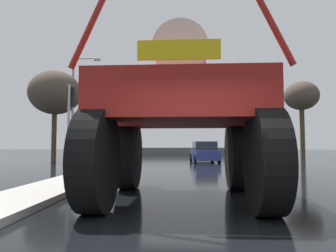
{
  "coord_description": "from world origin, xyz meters",
  "views": [
    {
      "loc": [
        -0.18,
        -3.73,
        1.3
      ],
      "look_at": [
        -0.57,
        7.72,
        1.98
      ],
      "focal_mm": 33.41,
      "sensor_mm": 36.0,
      "label": 1
    }
  ],
  "objects_px": {
    "oversize_sprayer": "(181,115)",
    "bare_tree_right": "(301,97)",
    "traffic_signal_far_left": "(245,130)",
    "sedan_ahead": "(204,152)",
    "traffic_signal_near_right": "(262,111)",
    "streetlight_far_left": "(75,102)",
    "bare_tree_left": "(55,93)",
    "traffic_signal_near_left": "(70,109)"
  },
  "relations": [
    {
      "from": "oversize_sprayer",
      "to": "bare_tree_right",
      "type": "bearing_deg",
      "value": -26.26
    },
    {
      "from": "bare_tree_right",
      "to": "streetlight_far_left",
      "type": "bearing_deg",
      "value": -167.76
    },
    {
      "from": "traffic_signal_near_left",
      "to": "bare_tree_right",
      "type": "xyz_separation_m",
      "value": [
        15.79,
        15.02,
        2.76
      ]
    },
    {
      "from": "oversize_sprayer",
      "to": "traffic_signal_near_left",
      "type": "distance_m",
      "value": 7.54
    },
    {
      "from": "traffic_signal_near_left",
      "to": "oversize_sprayer",
      "type": "bearing_deg",
      "value": -50.57
    },
    {
      "from": "sedan_ahead",
      "to": "traffic_signal_far_left",
      "type": "distance_m",
      "value": 7.67
    },
    {
      "from": "bare_tree_left",
      "to": "streetlight_far_left",
      "type": "bearing_deg",
      "value": -6.96
    },
    {
      "from": "traffic_signal_near_left",
      "to": "streetlight_far_left",
      "type": "relative_size",
      "value": 0.47
    },
    {
      "from": "traffic_signal_near_right",
      "to": "traffic_signal_near_left",
      "type": "bearing_deg",
      "value": -179.98
    },
    {
      "from": "streetlight_far_left",
      "to": "bare_tree_right",
      "type": "bearing_deg",
      "value": 12.24
    },
    {
      "from": "oversize_sprayer",
      "to": "sedan_ahead",
      "type": "xyz_separation_m",
      "value": [
        1.86,
        16.0,
        -1.3
      ]
    },
    {
      "from": "streetlight_far_left",
      "to": "bare_tree_right",
      "type": "xyz_separation_m",
      "value": [
        19.24,
        4.17,
        0.97
      ]
    },
    {
      "from": "traffic_signal_far_left",
      "to": "bare_tree_right",
      "type": "relative_size",
      "value": 0.53
    },
    {
      "from": "sedan_ahead",
      "to": "traffic_signal_far_left",
      "type": "relative_size",
      "value": 1.13
    },
    {
      "from": "traffic_signal_far_left",
      "to": "bare_tree_right",
      "type": "xyz_separation_m",
      "value": [
        4.84,
        -1.21,
        2.89
      ]
    },
    {
      "from": "streetlight_far_left",
      "to": "oversize_sprayer",
      "type": "bearing_deg",
      "value": -63.72
    },
    {
      "from": "bare_tree_left",
      "to": "bare_tree_right",
      "type": "xyz_separation_m",
      "value": [
        20.94,
        3.96,
        0.19
      ]
    },
    {
      "from": "bare_tree_left",
      "to": "sedan_ahead",
      "type": "bearing_deg",
      "value": -4.11
    },
    {
      "from": "traffic_signal_far_left",
      "to": "streetlight_far_left",
      "type": "bearing_deg",
      "value": -159.52
    },
    {
      "from": "bare_tree_right",
      "to": "bare_tree_left",
      "type": "bearing_deg",
      "value": -169.28
    },
    {
      "from": "sedan_ahead",
      "to": "streetlight_far_left",
      "type": "bearing_deg",
      "value": 82.48
    },
    {
      "from": "traffic_signal_near_right",
      "to": "traffic_signal_far_left",
      "type": "height_order",
      "value": "traffic_signal_near_right"
    },
    {
      "from": "bare_tree_left",
      "to": "bare_tree_right",
      "type": "height_order",
      "value": "bare_tree_left"
    },
    {
      "from": "sedan_ahead",
      "to": "bare_tree_left",
      "type": "height_order",
      "value": "bare_tree_left"
    },
    {
      "from": "traffic_signal_far_left",
      "to": "streetlight_far_left",
      "type": "distance_m",
      "value": 15.49
    },
    {
      "from": "sedan_ahead",
      "to": "streetlight_far_left",
      "type": "relative_size",
      "value": 0.51
    },
    {
      "from": "traffic_signal_far_left",
      "to": "oversize_sprayer",
      "type": "bearing_deg",
      "value": -105.69
    },
    {
      "from": "bare_tree_right",
      "to": "sedan_ahead",
      "type": "bearing_deg",
      "value": -152.3
    },
    {
      "from": "traffic_signal_far_left",
      "to": "bare_tree_right",
      "type": "height_order",
      "value": "bare_tree_right"
    },
    {
      "from": "oversize_sprayer",
      "to": "traffic_signal_near_left",
      "type": "relative_size",
      "value": 1.4
    },
    {
      "from": "sedan_ahead",
      "to": "streetlight_far_left",
      "type": "xyz_separation_m",
      "value": [
        -10.08,
        0.64,
        3.91
      ]
    },
    {
      "from": "oversize_sprayer",
      "to": "traffic_signal_far_left",
      "type": "relative_size",
      "value": 1.46
    },
    {
      "from": "sedan_ahead",
      "to": "traffic_signal_near_right",
      "type": "distance_m",
      "value": 10.53
    },
    {
      "from": "streetlight_far_left",
      "to": "bare_tree_right",
      "type": "height_order",
      "value": "streetlight_far_left"
    },
    {
      "from": "sedan_ahead",
      "to": "bare_tree_right",
      "type": "xyz_separation_m",
      "value": [
        9.16,
        4.81,
        4.88
      ]
    },
    {
      "from": "sedan_ahead",
      "to": "traffic_signal_near_right",
      "type": "relative_size",
      "value": 1.13
    },
    {
      "from": "streetlight_far_left",
      "to": "bare_tree_right",
      "type": "distance_m",
      "value": 19.71
    },
    {
      "from": "oversize_sprayer",
      "to": "bare_tree_right",
      "type": "relative_size",
      "value": 0.77
    },
    {
      "from": "streetlight_far_left",
      "to": "bare_tree_left",
      "type": "relative_size",
      "value": 1.15
    },
    {
      "from": "traffic_signal_near_left",
      "to": "traffic_signal_near_right",
      "type": "height_order",
      "value": "traffic_signal_near_left"
    },
    {
      "from": "oversize_sprayer",
      "to": "bare_tree_left",
      "type": "relative_size",
      "value": 0.76
    },
    {
      "from": "traffic_signal_near_right",
      "to": "bare_tree_left",
      "type": "distance_m",
      "value": 17.57
    }
  ]
}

